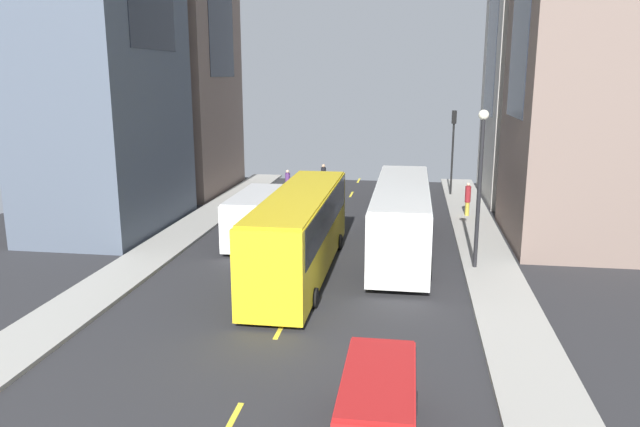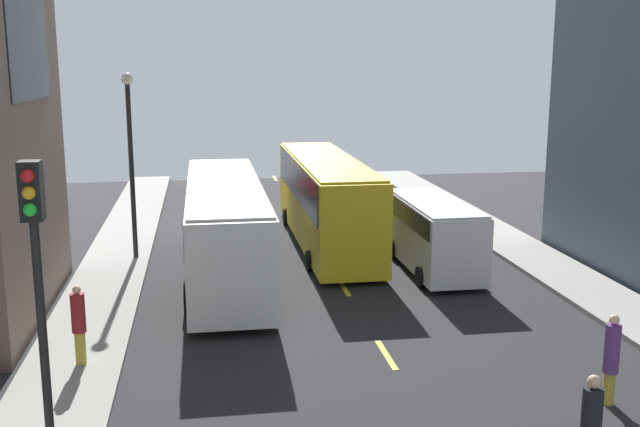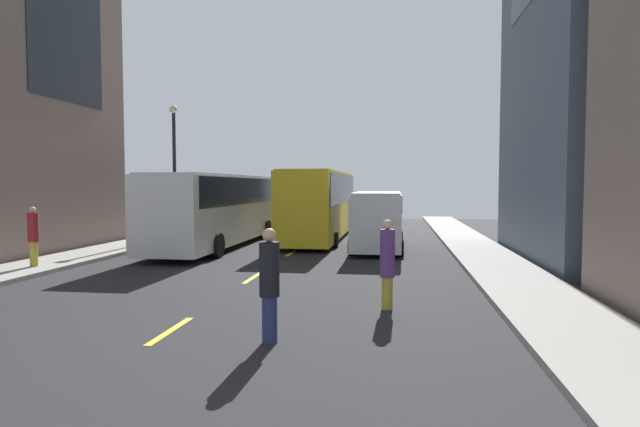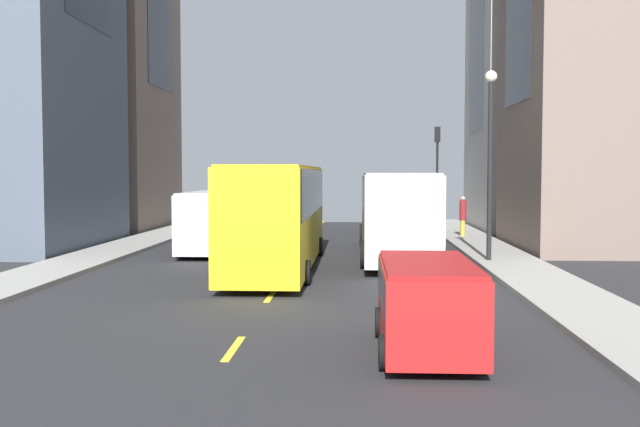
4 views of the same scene
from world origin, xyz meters
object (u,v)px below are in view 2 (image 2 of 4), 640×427
pedestrian_waiting_curb (79,323)px  city_bus_white (225,220)px  car_red_0 (220,178)px  traffic_light_near_corner (38,279)px  pedestrian_walking_far (591,427)px  pedestrian_crossing_near (611,357)px  delivery_van_white (434,230)px  streetcar_yellow (326,194)px

pedestrian_waiting_curb → city_bus_white: bearing=-118.9°
car_red_0 → traffic_light_near_corner: (-3.43, -30.55, 3.26)m
city_bus_white → pedestrian_walking_far: 15.79m
car_red_0 → city_bus_white: bearing=-90.7°
pedestrian_crossing_near → pedestrian_waiting_curb: size_ratio=1.04×
traffic_light_near_corner → pedestrian_crossing_near: bearing=14.4°
pedestrian_crossing_near → car_red_0: bearing=34.9°
city_bus_white → car_red_0: bearing=89.3°
delivery_van_white → traffic_light_near_corner: (-10.70, -13.94, 2.76)m
delivery_van_white → pedestrian_waiting_curb: delivery_van_white is taller
pedestrian_waiting_curb → streetcar_yellow: bearing=-127.2°
streetcar_yellow → car_red_0: bearing=108.7°
car_red_0 → pedestrian_crossing_near: bearing=-74.1°
car_red_0 → traffic_light_near_corner: 30.91m
car_red_0 → traffic_light_near_corner: traffic_light_near_corner is taller
pedestrian_waiting_curb → car_red_0: bearing=-102.4°
streetcar_yellow → traffic_light_near_corner: (-7.50, -18.55, 2.15)m
streetcar_yellow → car_red_0: streetcar_yellow is taller
city_bus_white → car_red_0: size_ratio=3.14×
pedestrian_crossing_near → traffic_light_near_corner: 12.10m
delivery_van_white → pedestrian_walking_far: (-1.46, -13.98, -0.39)m
city_bus_white → traffic_light_near_corner: 15.07m
delivery_van_white → pedestrian_walking_far: size_ratio=2.87×
pedestrian_crossing_near → pedestrian_waiting_curb: 12.50m
pedestrian_waiting_curb → delivery_van_white: bearing=-150.2°
pedestrian_walking_far → pedestrian_crossing_near: bearing=-162.0°
streetcar_yellow → traffic_light_near_corner: bearing=-112.0°
car_red_0 → pedestrian_walking_far: size_ratio=1.94×
pedestrian_waiting_curb → traffic_light_near_corner: traffic_light_near_corner is taller
city_bus_white → traffic_light_near_corner: bearing=-102.6°
streetcar_yellow → city_bus_white: bearing=-136.7°
streetcar_yellow → pedestrian_waiting_curb: 14.37m
pedestrian_waiting_curb → traffic_light_near_corner: size_ratio=0.34×
pedestrian_crossing_near → traffic_light_near_corner: traffic_light_near_corner is taller
pedestrian_walking_far → pedestrian_waiting_curb: bearing=-71.3°
delivery_van_white → pedestrian_walking_far: delivery_van_white is taller
car_red_0 → pedestrian_walking_far: (5.80, -30.59, 0.11)m
delivery_van_white → pedestrian_crossing_near: bearing=-86.8°
streetcar_yellow → pedestrian_walking_far: size_ratio=5.97×
car_red_0 → pedestrian_walking_far: 31.14m
city_bus_white → pedestrian_crossing_near: bearing=-55.2°
city_bus_white → car_red_0: (0.19, 16.01, -1.00)m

